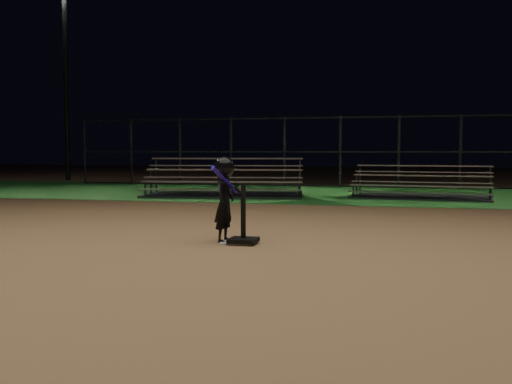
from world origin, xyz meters
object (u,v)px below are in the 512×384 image
Objects in this scene: home_plate at (238,242)px; batting_tee at (243,232)px; child_batter at (225,197)px; bleacher_left at (224,188)px; bleacher_right at (421,192)px; light_pole_left at (65,65)px.

home_plate is 0.57× the size of batting_tee.
bleacher_left is at bearing 21.48° from child_batter.
batting_tee is 8.62m from bleacher_left.
bleacher_right is at bearing 73.70° from batting_tee.
bleacher_left reaches higher than home_plate.
light_pole_left is at bearing 128.85° from batting_tee.
child_batter reaches higher than batting_tee.
light_pole_left is (-12.00, 14.94, 4.93)m from home_plate.
bleacher_left is (-2.53, 8.06, -0.42)m from child_batter.
child_batter is (-0.30, 0.09, 0.47)m from batting_tee.
bleacher_left is 5.42m from bleacher_right.
home_plate is at bearing -92.32° from child_batter.
child_batter is (-0.21, 0.02, 0.63)m from home_plate.
child_batter reaches higher than bleacher_left.
bleacher_left is at bearing -36.52° from light_pole_left.
child_batter is 0.32× the size of bleacher_right.
home_plate is 0.12× the size of bleacher_right.
bleacher_left is 12.46m from light_pole_left.
home_plate is 9.08m from bleacher_right.
batting_tee is at bearing -35.66° from home_plate.
light_pole_left reaches higher than bleacher_left.
child_batter is at bearing 163.57° from batting_tee.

